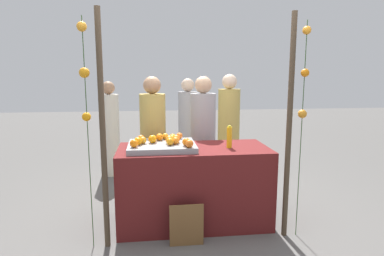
% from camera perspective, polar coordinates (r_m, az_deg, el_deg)
% --- Properties ---
extents(ground_plane, '(24.00, 24.00, 0.00)m').
position_cam_1_polar(ground_plane, '(3.97, 0.27, -16.14)').
color(ground_plane, '#565451').
extents(stall_counter, '(1.70, 0.78, 0.89)m').
position_cam_1_polar(stall_counter, '(3.80, 0.28, -10.04)').
color(stall_counter, '#5B1919').
rests_on(stall_counter, ground_plane).
extents(orange_tray, '(0.74, 0.61, 0.06)m').
position_cam_1_polar(orange_tray, '(3.63, -5.32, -3.17)').
color(orange_tray, gray).
rests_on(orange_tray, stall_counter).
extents(orange_0, '(0.08, 0.08, 0.08)m').
position_cam_1_polar(orange_0, '(3.73, -8.96, -1.83)').
color(orange_0, orange).
rests_on(orange_0, orange_tray).
extents(orange_1, '(0.07, 0.07, 0.07)m').
position_cam_1_polar(orange_1, '(3.83, -4.72, -1.46)').
color(orange_1, orange).
rests_on(orange_1, orange_tray).
extents(orange_2, '(0.07, 0.07, 0.07)m').
position_cam_1_polar(orange_2, '(3.86, -2.21, -1.36)').
color(orange_2, orange).
rests_on(orange_2, orange_tray).
extents(orange_3, '(0.09, 0.09, 0.09)m').
position_cam_1_polar(orange_3, '(3.64, -2.79, -1.90)').
color(orange_3, orange).
rests_on(orange_3, orange_tray).
extents(orange_4, '(0.08, 0.08, 0.08)m').
position_cam_1_polar(orange_4, '(3.71, -6.84, -1.82)').
color(orange_4, orange).
rests_on(orange_4, orange_tray).
extents(orange_5, '(0.08, 0.08, 0.08)m').
position_cam_1_polar(orange_5, '(3.56, -2.88, -2.24)').
color(orange_5, orange).
rests_on(orange_5, orange_tray).
extents(orange_6, '(0.09, 0.09, 0.09)m').
position_cam_1_polar(orange_6, '(3.45, -10.16, -2.69)').
color(orange_6, orange).
rests_on(orange_6, orange_tray).
extents(orange_7, '(0.09, 0.09, 0.09)m').
position_cam_1_polar(orange_7, '(3.60, -3.97, -2.04)').
color(orange_7, orange).
rests_on(orange_7, orange_tray).
extents(orange_8, '(0.09, 0.09, 0.09)m').
position_cam_1_polar(orange_8, '(3.39, -0.46, -2.77)').
color(orange_8, orange).
rests_on(orange_8, orange_tray).
extents(orange_9, '(0.07, 0.07, 0.07)m').
position_cam_1_polar(orange_9, '(3.70, -3.54, -1.85)').
color(orange_9, orange).
rests_on(orange_9, orange_tray).
extents(orange_10, '(0.08, 0.08, 0.08)m').
position_cam_1_polar(orange_10, '(3.77, -3.43, -1.61)').
color(orange_10, orange).
rests_on(orange_10, orange_tray).
extents(orange_11, '(0.09, 0.09, 0.09)m').
position_cam_1_polar(orange_11, '(3.56, -9.50, -2.30)').
color(orange_11, orange).
rests_on(orange_11, orange_tray).
extents(orange_12, '(0.09, 0.09, 0.09)m').
position_cam_1_polar(orange_12, '(3.47, -1.01, -2.47)').
color(orange_12, orange).
rests_on(orange_12, orange_tray).
extents(orange_13, '(0.08, 0.08, 0.08)m').
position_cam_1_polar(orange_13, '(3.77, -5.72, -1.58)').
color(orange_13, orange).
rests_on(orange_13, orange_tray).
extents(orange_14, '(0.08, 0.08, 0.08)m').
position_cam_1_polar(orange_14, '(3.51, -3.87, -2.39)').
color(orange_14, orange).
rests_on(orange_14, orange_tray).
extents(orange_15, '(0.09, 0.09, 0.09)m').
position_cam_1_polar(orange_15, '(3.64, -6.96, -1.94)').
color(orange_15, orange).
rests_on(orange_15, orange_tray).
extents(orange_16, '(0.08, 0.08, 0.08)m').
position_cam_1_polar(orange_16, '(3.62, -8.63, -2.15)').
color(orange_16, orange).
rests_on(orange_16, orange_tray).
extents(juice_bottle, '(0.06, 0.06, 0.25)m').
position_cam_1_polar(juice_bottle, '(3.67, 6.58, -1.61)').
color(juice_bottle, gold).
rests_on(juice_bottle, stall_counter).
extents(chalkboard_sign, '(0.34, 0.03, 0.45)m').
position_cam_1_polar(chalkboard_sign, '(3.40, -0.98, -16.75)').
color(chalkboard_sign, brown).
rests_on(chalkboard_sign, ground_plane).
extents(vendor_left, '(0.34, 0.34, 1.69)m').
position_cam_1_polar(vendor_left, '(4.35, -6.83, -2.94)').
color(vendor_left, tan).
rests_on(vendor_left, ground_plane).
extents(vendor_right, '(0.34, 0.34, 1.69)m').
position_cam_1_polar(vendor_right, '(4.44, 1.93, -2.63)').
color(vendor_right, '#99999E').
rests_on(vendor_right, ground_plane).
extents(crowd_person_0, '(0.32, 0.32, 1.60)m').
position_cam_1_polar(crowd_person_0, '(5.69, -14.20, -0.68)').
color(crowd_person_0, beige).
rests_on(crowd_person_0, ground_plane).
extents(crowd_person_1, '(0.34, 0.34, 1.72)m').
position_cam_1_polar(crowd_person_1, '(5.21, 6.44, -0.74)').
color(crowd_person_1, tan).
rests_on(crowd_person_1, ground_plane).
extents(crowd_person_2, '(0.33, 0.33, 1.65)m').
position_cam_1_polar(crowd_person_2, '(5.59, -0.73, -0.34)').
color(crowd_person_2, '#99999E').
rests_on(crowd_person_2, ground_plane).
extents(canopy_post_left, '(0.06, 0.06, 2.32)m').
position_cam_1_polar(canopy_post_left, '(3.21, -15.41, -0.84)').
color(canopy_post_left, '#473828').
rests_on(canopy_post_left, ground_plane).
extents(canopy_post_right, '(0.06, 0.06, 2.32)m').
position_cam_1_polar(canopy_post_right, '(3.46, 16.68, -0.17)').
color(canopy_post_right, '#473828').
rests_on(canopy_post_right, ground_plane).
extents(garland_strand_left, '(0.10, 0.11, 2.24)m').
position_cam_1_polar(garland_strand_left, '(3.19, -18.41, 9.11)').
color(garland_strand_left, '#2D4C23').
rests_on(garland_strand_left, ground_plane).
extents(garland_strand_right, '(0.09, 0.10, 2.24)m').
position_cam_1_polar(garland_strand_right, '(3.45, 19.14, 8.14)').
color(garland_strand_right, '#2D4C23').
rests_on(garland_strand_right, ground_plane).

